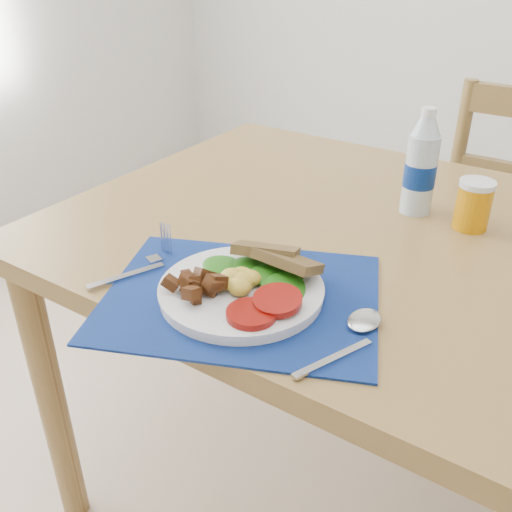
{
  "coord_description": "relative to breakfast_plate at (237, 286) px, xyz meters",
  "views": [
    {
      "loc": [
        0.24,
        -0.71,
        1.23
      ],
      "look_at": [
        -0.18,
        -0.08,
        0.8
      ],
      "focal_mm": 40.0,
      "sensor_mm": 36.0,
      "label": 1
    }
  ],
  "objects": [
    {
      "name": "breakfast_plate",
      "position": [
        0.0,
        0.0,
        0.0
      ],
      "size": [
        0.25,
        0.25,
        0.06
      ],
      "rotation": [
        0.0,
        0.0,
        0.18
      ],
      "color": "silver",
      "rests_on": "placemat"
    },
    {
      "name": "water_bottle",
      "position": [
        0.11,
        0.45,
        0.07
      ],
      "size": [
        0.06,
        0.06,
        0.21
      ],
      "color": "#ADBFCC",
      "rests_on": "table"
    },
    {
      "name": "placemat",
      "position": [
        0.0,
        0.0,
        -0.02
      ],
      "size": [
        0.5,
        0.45,
        0.0
      ],
      "primitive_type": "cube",
      "rotation": [
        0.0,
        0.0,
        0.4
      ],
      "color": "black",
      "rests_on": "table"
    },
    {
      "name": "fork",
      "position": [
        -0.18,
        -0.01,
        -0.02
      ],
      "size": [
        0.06,
        0.18,
        0.0
      ],
      "rotation": [
        0.0,
        0.0,
        -0.39
      ],
      "color": "#B2B5BA",
      "rests_on": "placemat"
    },
    {
      "name": "juice_glass",
      "position": [
        0.22,
        0.44,
        0.02
      ],
      "size": [
        0.06,
        0.06,
        0.09
      ],
      "primitive_type": "cylinder",
      "color": "#C27905",
      "rests_on": "table"
    },
    {
      "name": "spoon",
      "position": [
        0.19,
        0.01,
        -0.01
      ],
      "size": [
        0.06,
        0.19,
        0.01
      ],
      "rotation": [
        0.0,
        0.0,
        -0.39
      ],
      "color": "#B2B5BA",
      "rests_on": "placemat"
    },
    {
      "name": "table",
      "position": [
        0.19,
        0.32,
        -0.1
      ],
      "size": [
        1.4,
        0.9,
        0.75
      ],
      "color": "brown",
      "rests_on": "ground"
    }
  ]
}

